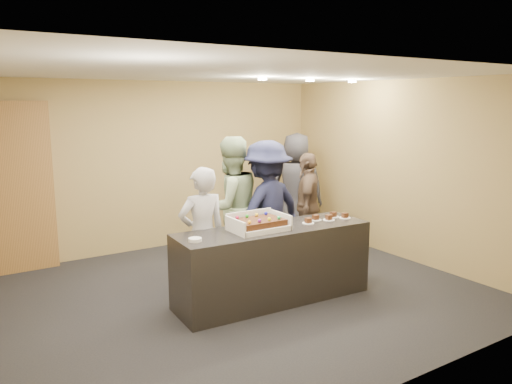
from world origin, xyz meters
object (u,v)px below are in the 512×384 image
at_px(serving_counter, 273,264).
at_px(storage_cabinet, 11,189).
at_px(person_navy_man, 266,209).
at_px(person_dark_suit, 296,188).
at_px(sheet_cake, 259,222).
at_px(person_sage_man, 230,208).
at_px(plate_stack, 195,240).
at_px(person_brown_extra, 308,205).
at_px(person_server_grey, 202,235).
at_px(cake_box, 258,226).

relative_size(serving_counter, storage_cabinet, 1.01).
height_order(person_navy_man, person_dark_suit, person_navy_man).
distance_m(sheet_cake, person_navy_man, 0.98).
relative_size(storage_cabinet, person_sage_man, 1.24).
relative_size(plate_stack, person_dark_suit, 0.08).
xyz_separation_m(plate_stack, person_brown_extra, (2.45, 1.16, -0.11)).
distance_m(person_navy_man, person_brown_extra, 1.08).
height_order(sheet_cake, person_brown_extra, person_brown_extra).
height_order(plate_stack, person_sage_man, person_sage_man).
height_order(storage_cabinet, plate_stack, storage_cabinet).
distance_m(sheet_cake, person_server_grey, 0.70).
bearing_deg(person_dark_suit, plate_stack, 69.36).
distance_m(person_brown_extra, person_dark_suit, 0.90).
xyz_separation_m(serving_counter, person_server_grey, (-0.72, 0.45, 0.36)).
xyz_separation_m(storage_cabinet, person_brown_extra, (3.88, -1.67, -0.38)).
bearing_deg(person_sage_man, person_server_grey, 35.87).
bearing_deg(person_brown_extra, person_sage_man, -42.91).
xyz_separation_m(person_server_grey, person_brown_extra, (2.13, 0.68, -0.00)).
bearing_deg(person_brown_extra, cake_box, -13.35).
bearing_deg(storage_cabinet, plate_stack, -63.23).
distance_m(serving_counter, cake_box, 0.54).
bearing_deg(sheet_cake, serving_counter, 0.00).
height_order(storage_cabinet, person_dark_suit, storage_cabinet).
distance_m(storage_cabinet, person_dark_suit, 4.36).
bearing_deg(plate_stack, serving_counter, 1.53).
relative_size(storage_cabinet, person_brown_extra, 1.47).
bearing_deg(plate_stack, storage_cabinet, 116.77).
xyz_separation_m(storage_cabinet, person_navy_man, (2.87, -2.03, -0.26)).
height_order(serving_counter, cake_box, cake_box).
distance_m(serving_counter, person_navy_man, 0.99).
distance_m(storage_cabinet, person_sage_man, 3.04).
height_order(person_sage_man, person_navy_man, person_sage_man).
relative_size(serving_counter, cake_box, 3.68).
relative_size(sheet_cake, plate_stack, 3.85).
bearing_deg(sheet_cake, storage_cabinet, 128.89).
xyz_separation_m(cake_box, person_navy_man, (0.62, 0.74, -0.01)).
bearing_deg(storage_cabinet, sheet_cake, -51.11).
bearing_deg(person_server_grey, person_sage_man, -139.40).
xyz_separation_m(cake_box, person_server_grey, (-0.51, 0.43, -0.13)).
bearing_deg(person_server_grey, person_dark_suit, -147.46).
distance_m(plate_stack, person_sage_man, 1.46).
relative_size(storage_cabinet, person_server_grey, 1.46).
bearing_deg(storage_cabinet, person_navy_man, -35.29).
bearing_deg(person_sage_man, plate_stack, 42.69).
distance_m(sheet_cake, person_dark_suit, 2.79).
bearing_deg(person_dark_suit, person_sage_man, 61.64).
bearing_deg(cake_box, person_dark_suit, 43.43).
distance_m(cake_box, person_dark_suit, 2.77).
height_order(person_sage_man, person_brown_extra, person_sage_man).
bearing_deg(plate_stack, person_brown_extra, 25.22).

